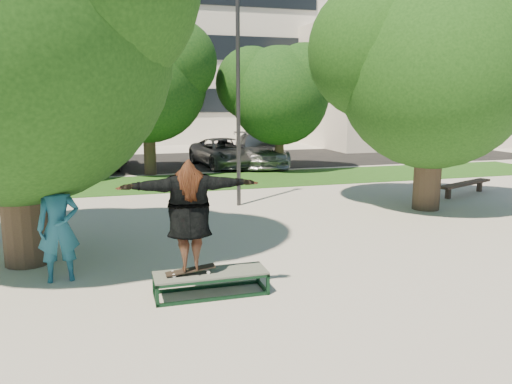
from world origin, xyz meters
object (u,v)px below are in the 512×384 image
object	(u,v)px
bystander	(58,227)
car_dark	(105,151)
car_silver_b	(259,149)
lamppost	(238,97)
tree_right	(430,62)
grind_box	(211,283)
car_silver_a	(89,153)
car_grey	(224,153)
tree_left	(3,23)
bench	(465,185)

from	to	relation	value
bystander	car_dark	distance (m)	14.71
car_silver_b	lamppost	bearing A→B (deg)	-103.84
tree_right	grind_box	world-z (taller)	tree_right
car_silver_b	car_dark	bearing A→B (deg)	178.38
car_silver_a	car_grey	distance (m)	6.13
tree_right	bystander	bearing A→B (deg)	-161.03
car_silver_a	car_silver_b	world-z (taller)	car_silver_b
bystander	car_grey	xyz separation A→B (m)	(6.00, 13.65, -0.29)
tree_right	car_grey	xyz separation A→B (m)	(-3.42, 10.42, -3.44)
lamppost	bystander	distance (m)	7.19
car_silver_a	car_dark	distance (m)	0.74
lamppost	tree_left	bearing A→B (deg)	-143.58
grind_box	lamppost	bearing A→B (deg)	71.77
lamppost	car_dark	xyz separation A→B (m)	(-3.79, 9.54, -2.39)
car_silver_a	bystander	bearing A→B (deg)	-87.90
grind_box	car_silver_a	distance (m)	16.44
tree_left	car_silver_b	world-z (taller)	tree_left
lamppost	bystander	world-z (taller)	lamppost
grind_box	bystander	bearing A→B (deg)	149.93
bench	car_dark	xyz separation A→B (m)	(-11.29, 10.07, 0.41)
grind_box	car_silver_b	bearing A→B (deg)	70.44
tree_right	lamppost	size ratio (longest dim) A/B	1.07
bystander	bench	distance (m)	12.88
bench	bystander	bearing A→B (deg)	178.50
tree_right	bystander	distance (m)	10.45
car_grey	grind_box	bearing A→B (deg)	-111.90
tree_left	bench	world-z (taller)	tree_left
tree_left	bench	xyz separation A→B (m)	(12.79, 3.38, -4.08)
tree_left	car_silver_a	bearing A→B (deg)	86.68
tree_right	car_dark	bearing A→B (deg)	127.25
grind_box	car_silver_b	size ratio (longest dim) A/B	0.35
car_silver_a	lamppost	bearing A→B (deg)	-63.10
car_silver_a	tree_left	bearing A→B (deg)	-91.21
car_grey	tree_right	bearing A→B (deg)	-80.09
bystander	lamppost	bearing A→B (deg)	44.72
grind_box	bench	world-z (taller)	bench
lamppost	car_silver_b	distance (m)	9.41
tree_right	car_silver_a	size ratio (longest dim) A/B	1.57
tree_right	car_dark	world-z (taller)	tree_right
bystander	car_silver_a	world-z (taller)	bystander
car_silver_a	car_dark	xyz separation A→B (m)	(0.71, -0.20, 0.05)
tree_left	lamppost	size ratio (longest dim) A/B	1.16
lamppost	bench	size ratio (longest dim) A/B	2.32
grind_box	car_grey	world-z (taller)	car_grey
bench	car_dark	distance (m)	15.14
grind_box	car_silver_a	bearing A→B (deg)	98.23
tree_left	bystander	size ratio (longest dim) A/B	3.76
lamppost	bystander	xyz separation A→B (m)	(-4.50, -5.15, -2.20)
lamppost	car_silver_a	world-z (taller)	lamppost
tree_right	car_silver_b	bearing A→B (deg)	99.37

